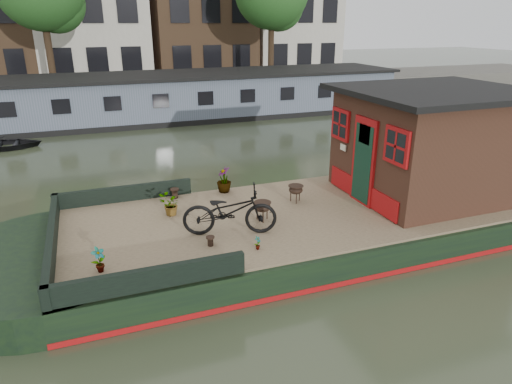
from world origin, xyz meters
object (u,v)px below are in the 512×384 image
object	(u,v)px
cabin	(432,142)
brazier_rear	(262,211)
bicycle	(230,211)
dinghy	(2,141)
potted_plant_a	(99,260)
brazier_front	(296,194)

from	to	relation	value
cabin	brazier_rear	distance (m)	4.30
bicycle	dinghy	world-z (taller)	bicycle
cabin	bicycle	xyz separation A→B (m)	(-4.97, -0.51, -0.76)
brazier_rear	potted_plant_a	bearing A→B (deg)	-162.89
brazier_front	bicycle	bearing A→B (deg)	-150.83
potted_plant_a	brazier_rear	bearing A→B (deg)	17.11
bicycle	brazier_front	distance (m)	2.14
potted_plant_a	brazier_front	bearing A→B (deg)	21.41
bicycle	brazier_front	xyz separation A→B (m)	(1.85, 1.03, -0.27)
potted_plant_a	brazier_front	distance (m)	4.56
cabin	brazier_rear	bearing A→B (deg)	-177.85
cabin	potted_plant_a	world-z (taller)	cabin
brazier_front	dinghy	distance (m)	12.44
bicycle	dinghy	size ratio (longest dim) A/B	0.65
bicycle	brazier_rear	xyz separation A→B (m)	(0.79, 0.35, -0.26)
brazier_front	cabin	bearing A→B (deg)	-9.60
brazier_front	dinghy	world-z (taller)	brazier_front
bicycle	brazier_rear	world-z (taller)	bicycle
bicycle	dinghy	distance (m)	12.40
cabin	bicycle	size ratio (longest dim) A/B	2.26
potted_plant_a	bicycle	bearing A→B (deg)	14.75
dinghy	brazier_rear	bearing A→B (deg)	-146.16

